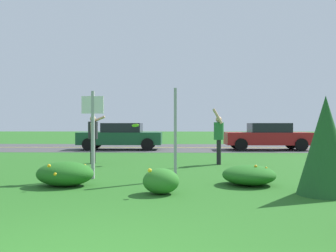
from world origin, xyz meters
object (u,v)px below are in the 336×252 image
Objects in this scene: sign_post_near_path at (93,125)px; sign_post_by_roadside at (175,134)px; car_red_center_left at (268,136)px; car_dark_green_center_right at (121,136)px; frisbee_lime at (135,125)px; person_catcher_green_shirt at (219,135)px; person_thrower_dark_shirt at (93,135)px.

sign_post_by_roadside is (2.09, -0.16, -0.22)m from sign_post_near_path.
car_red_center_left is 7.97m from car_dark_green_center_right.
frisbee_lime is (-1.42, 3.74, 0.20)m from sign_post_by_roadside.
sign_post_near_path is 5.05m from person_catcher_green_shirt.
sign_post_by_roadside is 12.24m from car_red_center_left.
sign_post_by_roadside is at bearing -111.54° from person_catcher_green_shirt.
person_thrower_dark_shirt is at bearing 175.01° from frisbee_lime.
person_catcher_green_shirt is at bearing 45.00° from sign_post_near_path.
sign_post_near_path is 11.10m from car_dark_green_center_right.
sign_post_by_roadside is 4.01m from person_catcher_green_shirt.
car_dark_green_center_right is at bearing 102.46° from frisbee_lime.
car_red_center_left is 1.00× the size of car_dark_green_center_right.
car_red_center_left is at bearing 0.00° from car_dark_green_center_right.
sign_post_near_path is at bearing -100.67° from frisbee_lime.
car_red_center_left is (7.84, 7.32, -0.27)m from person_thrower_dark_shirt.
car_red_center_left reaches higher than frisbee_lime.
person_catcher_green_shirt is 8.75m from car_dark_green_center_right.
sign_post_near_path is 8.53× the size of frisbee_lime.
frisbee_lime is at bearing -130.31° from car_red_center_left.
car_red_center_left is at bearing 66.34° from sign_post_by_roadside.
sign_post_by_roadside is 4.01m from frisbee_lime.
frisbee_lime is (1.51, -0.13, 0.33)m from person_thrower_dark_shirt.
person_catcher_green_shirt is 0.43× the size of car_red_center_left.
sign_post_near_path is 1.15× the size of person_catcher_green_shirt.
car_red_center_left is (4.91, 11.20, -0.40)m from sign_post_by_roadside.
car_dark_green_center_right is at bearing 95.03° from sign_post_near_path.
sign_post_near_path is 1.31× the size of person_thrower_dark_shirt.
person_catcher_green_shirt is 2.91m from frisbee_lime.
person_catcher_green_shirt is (4.40, -0.15, -0.01)m from person_thrower_dark_shirt.
person_thrower_dark_shirt is 7.33m from car_dark_green_center_right.
sign_post_by_roadside reaches higher than sign_post_near_path.
frisbee_lime is at bearing 110.75° from sign_post_by_roadside.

